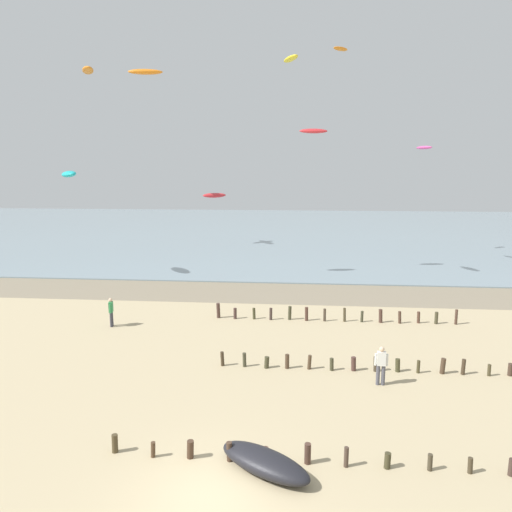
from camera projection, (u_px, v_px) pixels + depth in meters
ground_plane at (211, 498)px, 13.12m from camera, size 160.00×160.00×0.00m
wet_sand_strip at (266, 293)px, 35.12m from camera, size 120.00×5.99×0.01m
sea at (283, 230)px, 72.34m from camera, size 160.00×70.00×0.10m
groyne_near at (290, 455)px, 14.65m from camera, size 12.47×0.33×0.67m
groyne_mid at (413, 366)px, 21.22m from camera, size 17.11×0.36×0.72m
groyne_far at (328, 315)px, 28.51m from camera, size 14.48×0.33×0.94m
person_by_waterline at (381, 364)px, 19.91m from camera, size 0.57×0.23×1.71m
person_left_flank at (111, 311)px, 27.43m from camera, size 0.30×0.56×1.71m
grounded_kite at (265, 462)px, 14.22m from camera, size 3.27×2.62×0.63m
kite_aloft_0 at (145, 72)px, 35.38m from camera, size 2.70×1.29×0.56m
kite_aloft_1 at (313, 131)px, 39.81m from camera, size 2.51×1.18×0.55m
kite_aloft_2 at (424, 148)px, 43.99m from camera, size 1.52×1.95×0.37m
kite_aloft_3 at (291, 59)px, 35.37m from camera, size 1.55×2.37×0.43m
kite_aloft_4 at (340, 49)px, 45.88m from camera, size 1.82×1.68×0.43m
kite_aloft_5 at (69, 174)px, 38.63m from camera, size 2.77×3.16×0.68m
kite_aloft_6 at (214, 195)px, 56.66m from camera, size 3.14×3.17×0.72m
kite_aloft_8 at (88, 70)px, 50.27m from camera, size 2.72×3.65×0.73m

